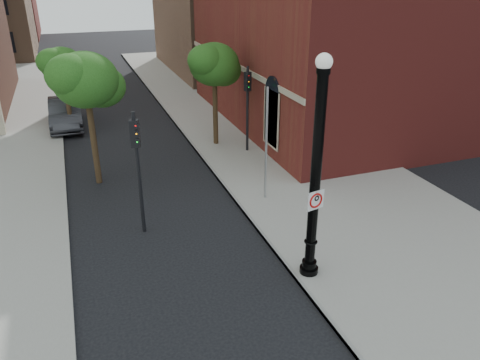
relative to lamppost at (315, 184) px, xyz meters
name	(u,v)px	position (x,y,z in m)	size (l,w,h in m)	color
ground	(234,305)	(-2.47, -0.50, -2.93)	(120.00, 120.00, 0.00)	black
sidewalk_right	(282,149)	(3.53, 9.50, -2.87)	(8.00, 60.00, 0.12)	gray
curb_edge	(204,159)	(-0.42, 9.50, -2.86)	(0.10, 60.00, 0.14)	gray
brick_wall_building	(416,3)	(13.52, 13.50, 3.33)	(22.30, 16.30, 12.50)	maroon
lamppost	(315,184)	(0.00, 0.00, 0.00)	(0.54, 0.54, 6.34)	black
no_parking_sign	(316,200)	(-0.03, -0.16, -0.39)	(0.53, 0.14, 0.54)	white
parked_car	(66,113)	(-6.19, 17.01, -2.14)	(1.67, 4.79, 1.58)	#2B2B30
traffic_signal_left	(137,154)	(-4.06, 4.13, -0.11)	(0.33, 0.37, 4.18)	black
traffic_signal_right	(248,96)	(1.83, 9.82, -0.15)	(0.32, 0.36, 4.12)	black
utility_pole	(266,146)	(0.68, 4.88, -0.73)	(0.09, 0.09, 4.39)	#999999
street_tree_a	(86,81)	(-5.13, 8.77, 1.28)	(2.96, 2.67, 5.33)	#342414
street_tree_b	(63,66)	(-5.95, 15.74, 0.64)	(2.51, 2.27, 4.53)	#342414
street_tree_c	(215,66)	(0.75, 11.31, 1.02)	(2.78, 2.51, 5.01)	#342414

